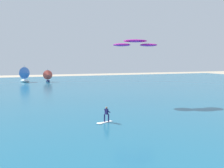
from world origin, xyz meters
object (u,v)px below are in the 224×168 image
object	(u,v)px
kite	(135,43)
sailboat_far_right	(48,76)
kitesurfer	(105,117)
sailboat_near_shore	(26,74)

from	to	relation	value
kite	sailboat_far_right	size ratio (longest dim) A/B	1.78
kitesurfer	sailboat_near_shore	size ratio (longest dim) A/B	0.40
kite	sailboat_near_shore	bearing A→B (deg)	109.75
kitesurfer	sailboat_far_right	distance (m)	51.25
kite	sailboat_far_right	xyz separation A→B (m)	(-9.28, 41.46, -7.32)
kite	sailboat_near_shore	xyz separation A→B (m)	(-15.57, 43.37, -6.82)
sailboat_near_shore	sailboat_far_right	bearing A→B (deg)	-16.90
sailboat_far_right	sailboat_near_shore	distance (m)	6.59
kitesurfer	kite	size ratio (longest dim) A/B	0.28
sailboat_near_shore	kite	bearing A→B (deg)	-70.25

